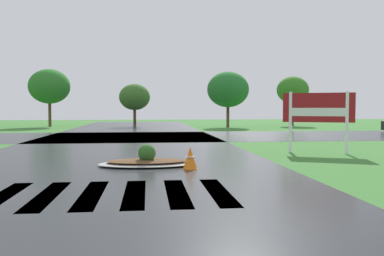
{
  "coord_description": "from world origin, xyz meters",
  "views": [
    {
      "loc": [
        1.18,
        -4.09,
        1.82
      ],
      "look_at": [
        2.9,
        11.92,
        1.04
      ],
      "focal_mm": 38.65,
      "sensor_mm": 36.0,
      "label": 1
    }
  ],
  "objects": [
    {
      "name": "estate_billboard",
      "position": [
        7.98,
        11.8,
        1.7
      ],
      "size": [
        2.56,
        1.22,
        2.47
      ],
      "rotation": [
        0.0,
        0.0,
        2.72
      ],
      "color": "white",
      "rests_on": "ground"
    },
    {
      "name": "median_island",
      "position": [
        1.15,
        8.92,
        0.14
      ],
      "size": [
        3.05,
        1.65,
        0.68
      ],
      "color": "#9E9B93",
      "rests_on": "ground"
    },
    {
      "name": "traffic_cone",
      "position": [
        2.43,
        8.04,
        0.32
      ],
      "size": [
        0.43,
        0.43,
        0.67
      ],
      "color": "orange",
      "rests_on": "ground"
    },
    {
      "name": "crosswalk_stripes",
      "position": [
        0.0,
        4.69,
        0.0
      ],
      "size": [
        5.85,
        3.05,
        0.01
      ],
      "color": "white",
      "rests_on": "ground"
    },
    {
      "name": "asphalt_cross_road",
      "position": [
        0.0,
        22.21,
        0.0
      ],
      "size": [
        90.0,
        9.69,
        0.01
      ],
      "primitive_type": "cube",
      "color": "#232628",
      "rests_on": "ground"
    },
    {
      "name": "background_treeline",
      "position": [
        -5.27,
        36.31,
        3.65
      ],
      "size": [
        42.88,
        6.57,
        5.63
      ],
      "color": "#4C3823",
      "rests_on": "ground"
    },
    {
      "name": "asphalt_roadway",
      "position": [
        0.0,
        10.0,
        0.0
      ],
      "size": [
        10.77,
        80.0,
        0.01
      ],
      "primitive_type": "cube",
      "color": "#232628",
      "rests_on": "ground"
    }
  ]
}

